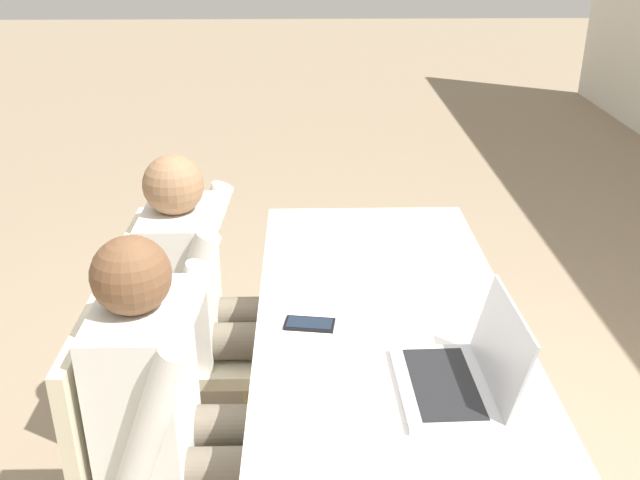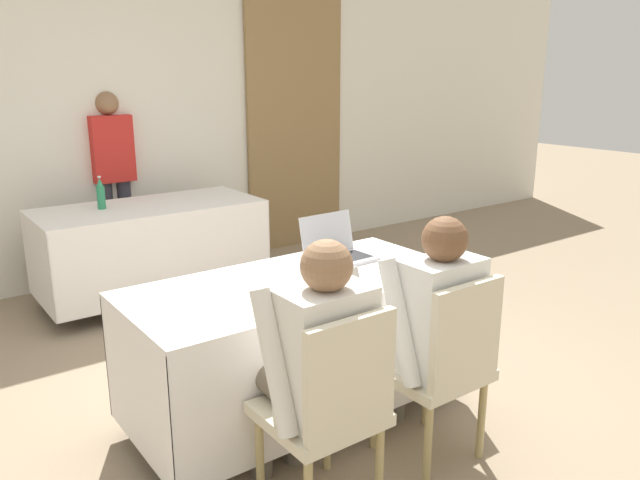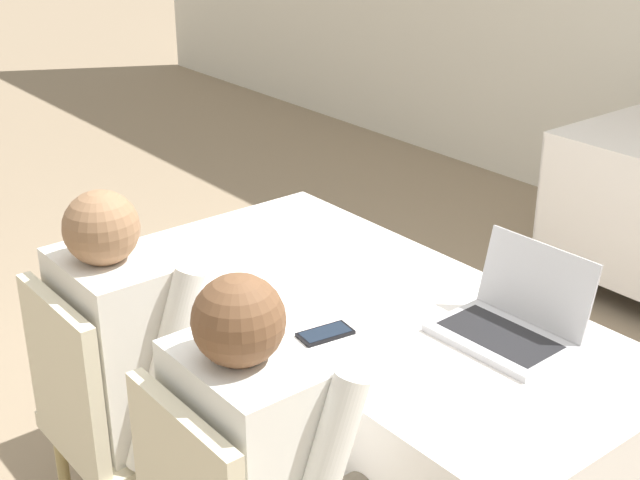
# 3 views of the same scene
# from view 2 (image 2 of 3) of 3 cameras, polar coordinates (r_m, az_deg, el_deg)

# --- Properties ---
(ground_plane) EXTENTS (24.00, 24.00, 0.00)m
(ground_plane) POSITION_cam_2_polar(r_m,az_deg,el_deg) (3.41, -2.08, -15.79)
(ground_plane) COLOR gray
(wall_back) EXTENTS (12.00, 0.06, 2.70)m
(wall_back) POSITION_cam_2_polar(r_m,az_deg,el_deg) (5.54, -19.38, 10.21)
(wall_back) COLOR silver
(wall_back) RESTS_ON ground_plane
(curtain_panel) EXTENTS (1.10, 0.04, 2.65)m
(curtain_panel) POSITION_cam_2_polar(r_m,az_deg,el_deg) (6.31, -2.27, 11.34)
(curtain_panel) COLOR olive
(curtain_panel) RESTS_ON ground_plane
(conference_table_near) EXTENTS (1.69, 0.78, 0.76)m
(conference_table_near) POSITION_cam_2_polar(r_m,az_deg,el_deg) (3.15, -2.18, -6.87)
(conference_table_near) COLOR white
(conference_table_near) RESTS_ON ground_plane
(conference_table_far) EXTENTS (1.69, 0.78, 0.76)m
(conference_table_far) POSITION_cam_2_polar(r_m,az_deg,el_deg) (5.01, -15.26, 1.02)
(conference_table_far) COLOR white
(conference_table_far) RESTS_ON ground_plane
(laptop) EXTENTS (0.36, 0.29, 0.24)m
(laptop) POSITION_cam_2_polar(r_m,az_deg,el_deg) (3.40, 1.65, -1.07)
(laptop) COLOR #B7B7BC
(laptop) RESTS_ON conference_table_near
(cell_phone) EXTENTS (0.09, 0.16, 0.01)m
(cell_phone) POSITION_cam_2_polar(r_m,az_deg,el_deg) (2.94, 1.37, -4.54)
(cell_phone) COLOR black
(cell_phone) RESTS_ON conference_table_near
(paper_beside_laptop) EXTENTS (0.23, 0.31, 0.00)m
(paper_beside_laptop) POSITION_cam_2_polar(r_m,az_deg,el_deg) (2.77, -12.77, -6.31)
(paper_beside_laptop) COLOR white
(paper_beside_laptop) RESTS_ON conference_table_near
(water_bottle) EXTENTS (0.06, 0.06, 0.25)m
(water_bottle) POSITION_cam_2_polar(r_m,az_deg,el_deg) (4.92, -19.41, 3.98)
(water_bottle) COLOR #288456
(water_bottle) RESTS_ON conference_table_far
(chair_near_left) EXTENTS (0.44, 0.44, 0.90)m
(chair_near_left) POSITION_cam_2_polar(r_m,az_deg,el_deg) (2.51, 0.94, -14.90)
(chair_near_left) COLOR tan
(chair_near_left) RESTS_ON ground_plane
(chair_near_right) EXTENTS (0.44, 0.44, 0.90)m
(chair_near_right) POSITION_cam_2_polar(r_m,az_deg,el_deg) (2.89, 11.14, -10.91)
(chair_near_right) COLOR tan
(chair_near_right) RESTS_ON ground_plane
(person_checkered_shirt) EXTENTS (0.50, 0.52, 1.16)m
(person_checkered_shirt) POSITION_cam_2_polar(r_m,az_deg,el_deg) (2.51, -0.50, -10.79)
(person_checkered_shirt) COLOR #665B4C
(person_checkered_shirt) RESTS_ON ground_plane
(person_white_shirt) EXTENTS (0.50, 0.52, 1.16)m
(person_white_shirt) POSITION_cam_2_polar(r_m,az_deg,el_deg) (2.89, 9.79, -7.37)
(person_white_shirt) COLOR #665B4C
(person_white_shirt) RESTS_ON ground_plane
(person_red_shirt) EXTENTS (0.34, 0.21, 1.59)m
(person_red_shirt) POSITION_cam_2_polar(r_m,az_deg,el_deg) (5.58, -18.41, 5.78)
(person_red_shirt) COLOR #33333D
(person_red_shirt) RESTS_ON ground_plane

